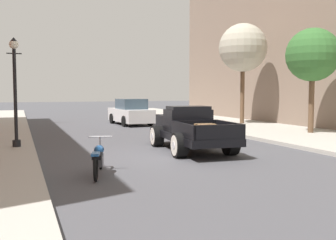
{
  "coord_description": "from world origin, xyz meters",
  "views": [
    {
      "loc": [
        -5.0,
        -11.81,
        2.11
      ],
      "look_at": [
        0.43,
        2.27,
        1.0
      ],
      "focal_mm": 41.49,
      "sensor_mm": 36.0,
      "label": 1
    }
  ],
  "objects_px": {
    "motorcycle_parked": "(98,158)",
    "street_lamp_near": "(15,84)",
    "car_background_white": "(131,113)",
    "street_tree_nearest": "(313,55)",
    "street_tree_second": "(243,48)",
    "hotrod_truck_black": "(189,129)"
  },
  "relations": [
    {
      "from": "motorcycle_parked",
      "to": "street_lamp_near",
      "type": "relative_size",
      "value": 0.53
    },
    {
      "from": "car_background_white",
      "to": "street_tree_nearest",
      "type": "distance_m",
      "value": 11.52
    },
    {
      "from": "street_lamp_near",
      "to": "motorcycle_parked",
      "type": "bearing_deg",
      "value": -68.98
    },
    {
      "from": "street_lamp_near",
      "to": "street_tree_second",
      "type": "height_order",
      "value": "street_tree_second"
    },
    {
      "from": "motorcycle_parked",
      "to": "street_tree_second",
      "type": "relative_size",
      "value": 0.34
    },
    {
      "from": "hotrod_truck_black",
      "to": "street_tree_second",
      "type": "relative_size",
      "value": 0.82
    },
    {
      "from": "street_tree_second",
      "to": "car_background_white",
      "type": "bearing_deg",
      "value": 152.9
    },
    {
      "from": "car_background_white",
      "to": "street_lamp_near",
      "type": "relative_size",
      "value": 1.14
    },
    {
      "from": "car_background_white",
      "to": "street_tree_second",
      "type": "distance_m",
      "value": 8.06
    },
    {
      "from": "motorcycle_parked",
      "to": "street_tree_nearest",
      "type": "height_order",
      "value": "street_tree_nearest"
    },
    {
      "from": "motorcycle_parked",
      "to": "car_background_white",
      "type": "xyz_separation_m",
      "value": [
        4.82,
        14.22,
        0.33
      ]
    },
    {
      "from": "street_tree_nearest",
      "to": "street_lamp_near",
      "type": "bearing_deg",
      "value": -179.78
    },
    {
      "from": "motorcycle_parked",
      "to": "car_background_white",
      "type": "distance_m",
      "value": 15.02
    },
    {
      "from": "hotrod_truck_black",
      "to": "motorcycle_parked",
      "type": "distance_m",
      "value": 5.04
    },
    {
      "from": "motorcycle_parked",
      "to": "street_tree_nearest",
      "type": "bearing_deg",
      "value": 24.58
    },
    {
      "from": "hotrod_truck_black",
      "to": "street_tree_second",
      "type": "height_order",
      "value": "street_tree_second"
    },
    {
      "from": "motorcycle_parked",
      "to": "car_background_white",
      "type": "relative_size",
      "value": 0.47
    },
    {
      "from": "hotrod_truck_black",
      "to": "street_tree_nearest",
      "type": "distance_m",
      "value": 8.12
    },
    {
      "from": "street_lamp_near",
      "to": "street_tree_second",
      "type": "xyz_separation_m",
      "value": [
        13.0,
        5.97,
        2.37
      ]
    },
    {
      "from": "car_background_white",
      "to": "motorcycle_parked",
      "type": "bearing_deg",
      "value": -108.71
    },
    {
      "from": "street_tree_second",
      "to": "street_lamp_near",
      "type": "bearing_deg",
      "value": -155.33
    },
    {
      "from": "car_background_white",
      "to": "street_tree_second",
      "type": "relative_size",
      "value": 0.72
    }
  ]
}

